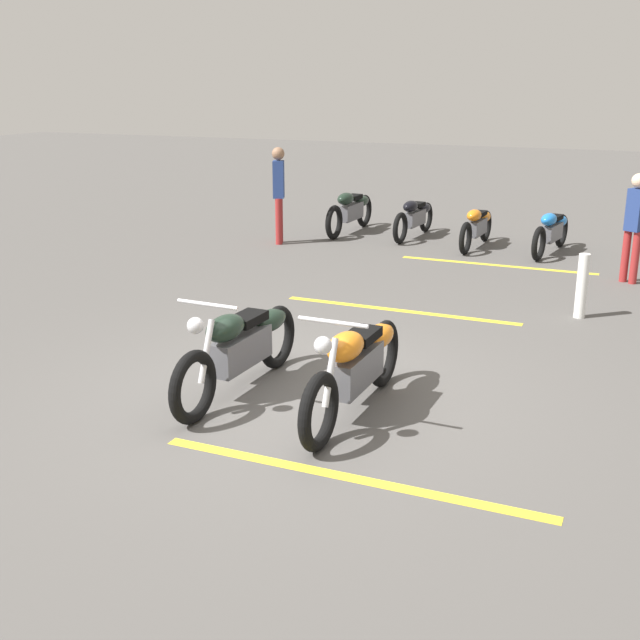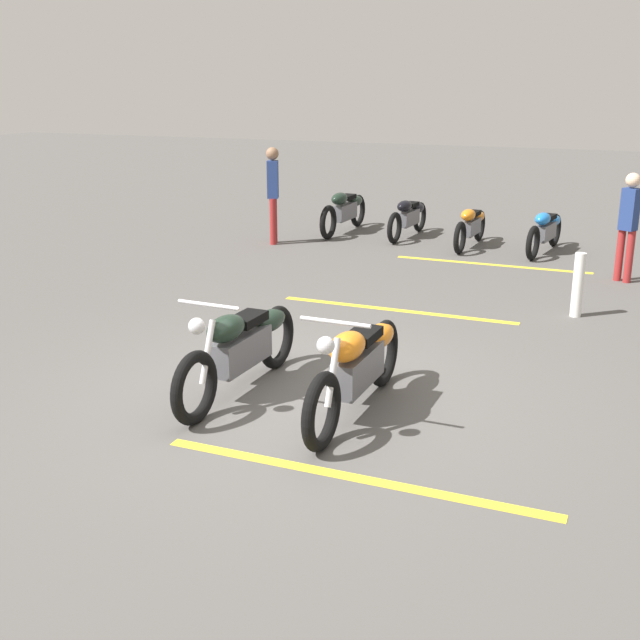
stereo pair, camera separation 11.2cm
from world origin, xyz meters
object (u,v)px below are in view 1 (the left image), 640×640
(motorcycle_row_right, at_px, (351,210))
(bystander_near_row, at_px, (634,223))
(motorcycle_row_left, at_px, (477,226))
(motorcycle_row_center, at_px, (415,216))
(motorcycle_bright_foreground, at_px, (357,364))
(motorcycle_dark_foreground, at_px, (241,346))
(motorcycle_row_far_left, at_px, (552,230))
(bollard_post, at_px, (582,286))
(bystander_secondary, at_px, (279,190))

(motorcycle_row_right, relative_size, bystander_near_row, 1.34)
(motorcycle_row_left, distance_m, motorcycle_row_center, 1.39)
(motorcycle_bright_foreground, xyz_separation_m, motorcycle_dark_foreground, (0.05, 1.21, 0.00))
(motorcycle_row_left, height_order, bystander_near_row, bystander_near_row)
(motorcycle_row_far_left, height_order, motorcycle_row_left, motorcycle_row_far_left)
(motorcycle_dark_foreground, relative_size, bystander_near_row, 1.37)
(motorcycle_row_far_left, height_order, bollard_post, bollard_post)
(motorcycle_dark_foreground, bearing_deg, bystander_secondary, -154.75)
(motorcycle_row_far_left, xyz_separation_m, bystander_secondary, (-1.11, 4.74, 0.58))
(bystander_near_row, xyz_separation_m, bollard_post, (-2.18, 0.48, -0.49))
(motorcycle_row_far_left, distance_m, bystander_secondary, 4.91)
(motorcycle_row_right, xyz_separation_m, bollard_post, (-4.35, -4.82, -0.03))
(bystander_near_row, bearing_deg, motorcycle_row_right, -82.47)
(motorcycle_bright_foreground, bearing_deg, bystander_secondary, -147.96)
(motorcycle_row_left, bearing_deg, motorcycle_bright_foreground, 7.69)
(motorcycle_row_center, height_order, motorcycle_row_right, motorcycle_row_right)
(bystander_near_row, distance_m, bystander_secondary, 6.13)
(motorcycle_row_center, xyz_separation_m, motorcycle_row_right, (-0.01, 1.31, 0.05))
(motorcycle_row_far_left, xyz_separation_m, motorcycle_row_right, (0.46, 3.93, 0.05))
(motorcycle_row_center, bearing_deg, bystander_near_row, 65.55)
(motorcycle_row_far_left, bearing_deg, motorcycle_row_left, -82.00)
(motorcycle_row_left, xyz_separation_m, motorcycle_row_right, (0.45, 2.62, 0.06))
(motorcycle_dark_foreground, relative_size, bollard_post, 2.69)
(bystander_near_row, relative_size, bystander_secondary, 0.93)
(bystander_secondary, height_order, bollard_post, bystander_secondary)
(motorcycle_row_right, distance_m, bystander_near_row, 5.74)
(motorcycle_row_center, xyz_separation_m, bystander_secondary, (-1.58, 2.12, 0.58))
(motorcycle_row_right, bearing_deg, bystander_secondary, -25.48)
(bystander_near_row, bearing_deg, motorcycle_row_far_left, -111.63)
(motorcycle_row_far_left, distance_m, motorcycle_row_left, 1.31)
(motorcycle_bright_foreground, distance_m, bystander_near_row, 6.47)
(motorcycle_row_center, bearing_deg, bollard_post, 43.05)
(motorcycle_bright_foreground, distance_m, bollard_post, 4.24)
(motorcycle_row_far_left, xyz_separation_m, bollard_post, (-3.89, -0.88, 0.01))
(motorcycle_bright_foreground, xyz_separation_m, motorcycle_row_right, (8.29, 3.25, -0.02))
(motorcycle_row_far_left, distance_m, bystander_near_row, 2.24)
(motorcycle_bright_foreground, height_order, bollard_post, motorcycle_bright_foreground)
(bystander_near_row, height_order, bystander_secondary, bystander_secondary)
(motorcycle_row_center, distance_m, motorcycle_row_right, 1.31)
(motorcycle_dark_foreground, relative_size, motorcycle_row_center, 1.15)
(motorcycle_row_right, bearing_deg, motorcycle_dark_foreground, 15.74)
(motorcycle_bright_foreground, bearing_deg, motorcycle_row_far_left, 175.91)
(motorcycle_bright_foreground, bearing_deg, bystander_near_row, 162.45)
(bollard_post, bearing_deg, motorcycle_bright_foreground, 158.38)
(motorcycle_row_center, relative_size, motorcycle_row_right, 0.90)
(motorcycle_bright_foreground, distance_m, motorcycle_row_center, 8.53)
(motorcycle_row_left, bearing_deg, bystander_secondary, -68.84)
(motorcycle_bright_foreground, height_order, motorcycle_row_far_left, motorcycle_bright_foreground)
(motorcycle_bright_foreground, height_order, bystander_secondary, bystander_secondary)
(motorcycle_row_right, bearing_deg, motorcycle_row_left, 82.01)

